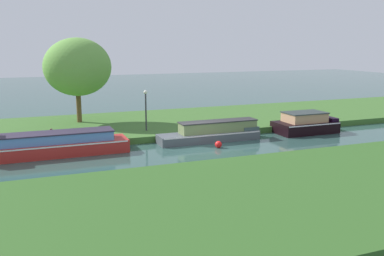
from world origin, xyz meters
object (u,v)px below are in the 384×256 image
willow_tree_left (78,67)px  slate_cruiser (214,132)px  red_narrowboat (30,146)px  lamp_post (146,105)px  mooring_post_near (52,136)px  black_barge (305,124)px  channel_buoy (218,144)px

willow_tree_left → slate_cruiser: bearing=-44.0°
slate_cruiser → red_narrowboat: bearing=-180.0°
lamp_post → mooring_post_near: size_ratio=3.20×
black_barge → willow_tree_left: bearing=153.6°
slate_cruiser → channel_buoy: bearing=-105.5°
slate_cruiser → willow_tree_left: bearing=136.0°
black_barge → mooring_post_near: bearing=175.7°
slate_cruiser → channel_buoy: 1.85m
willow_tree_left → lamp_post: (3.59, -4.21, -2.23)m
slate_cruiser → willow_tree_left: willow_tree_left is taller
black_barge → slate_cruiser: size_ratio=0.64×
lamp_post → channel_buoy: bearing=-55.4°
slate_cruiser → willow_tree_left: size_ratio=1.08×
black_barge → slate_cruiser: 6.72m
lamp_post → willow_tree_left: bearing=130.4°
black_barge → willow_tree_left: (-13.82, 6.86, 3.68)m
willow_tree_left → channel_buoy: size_ratio=14.66×
red_narrowboat → black_barge: bearing=0.0°
red_narrowboat → lamp_post: size_ratio=4.02×
red_narrowboat → willow_tree_left: willow_tree_left is taller
slate_cruiser → lamp_post: bearing=143.0°
red_narrowboat → lamp_post: lamp_post is taller
channel_buoy → willow_tree_left: bearing=127.5°
slate_cruiser → mooring_post_near: 9.43m
black_barge → lamp_post: (-10.23, 2.65, 1.46)m
slate_cruiser → channel_buoy: (-0.49, -1.75, -0.34)m
slate_cruiser → black_barge: bearing=0.0°
black_barge → red_narrowboat: size_ratio=0.39×
black_barge → mooring_post_near: size_ratio=5.03×
lamp_post → channel_buoy: size_ratio=6.47×
lamp_post → channel_buoy: (3.03, -4.40, -1.85)m
lamp_post → mooring_post_near: bearing=-166.1°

